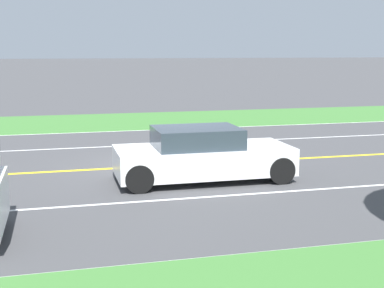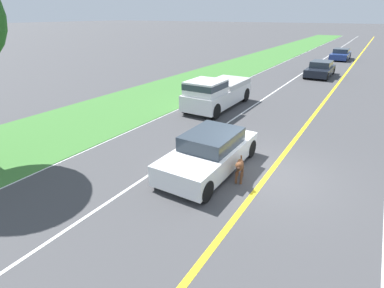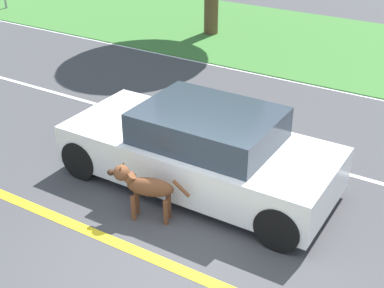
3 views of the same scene
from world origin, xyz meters
name	(u,v)px [view 3 (image 3 of 3)]	position (x,y,z in m)	size (l,w,h in m)	color
ground_plane	(170,266)	(0.00, 0.00, 0.00)	(400.00, 400.00, 0.00)	#424244
centre_divider_line	(170,265)	(0.00, 0.00, 0.00)	(0.18, 160.00, 0.01)	yellow
lane_edge_line_right	(336,90)	(7.00, 0.00, 0.00)	(0.14, 160.00, 0.01)	white
lane_dash_same_dir	(276,154)	(3.50, 0.00, 0.00)	(0.10, 160.00, 0.01)	white
grass_verge_right	(371,53)	(10.00, 0.00, 0.01)	(6.00, 160.00, 0.03)	#3D7533
ego_car	(201,150)	(1.93, 0.67, 0.65)	(1.90, 4.43, 1.37)	white
dog	(144,186)	(0.70, 0.91, 0.56)	(0.50, 1.21, 0.89)	brown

